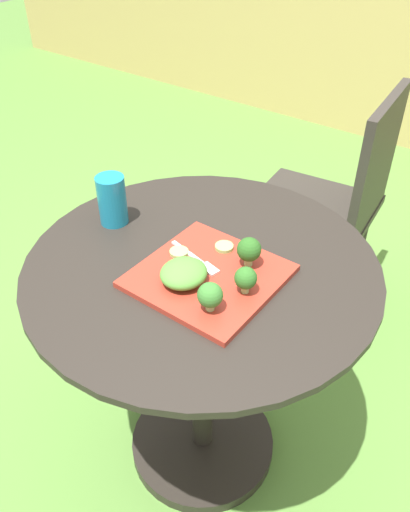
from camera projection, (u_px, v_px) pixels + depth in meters
ground_plane at (203, 445)px, 1.64m from camera, size 12.00×12.00×0.00m
patio_table at (202, 349)px, 1.36m from camera, size 0.82×0.82×0.74m
patio_chair at (338, 195)px, 1.84m from camera, size 0.49×0.49×0.90m
salad_plate at (208, 276)px, 1.13m from camera, size 0.29×0.29×0.01m
drinking_glass at (113, 202)px, 1.28m from camera, size 0.07×0.07×0.13m
fork at (198, 260)px, 1.16m from camera, size 0.15×0.05×0.00m
lettuce_mound at (184, 273)px, 1.10m from camera, size 0.10×0.11×0.04m
broccoli_floret_0 at (210, 295)px, 1.02m from camera, size 0.05×0.05×0.06m
broccoli_floret_1 at (249, 250)px, 1.13m from camera, size 0.05×0.05×0.07m
broccoli_floret_2 at (246, 278)px, 1.06m from camera, size 0.05×0.05×0.06m
cucumber_slice_0 at (224, 247)px, 1.20m from camera, size 0.04×0.04×0.01m
cucumber_slice_1 at (179, 252)px, 1.18m from camera, size 0.04×0.04×0.01m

